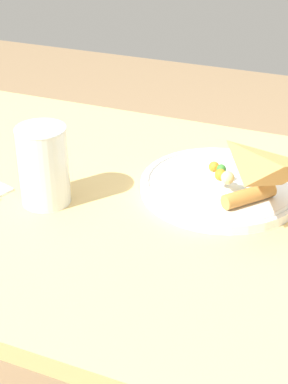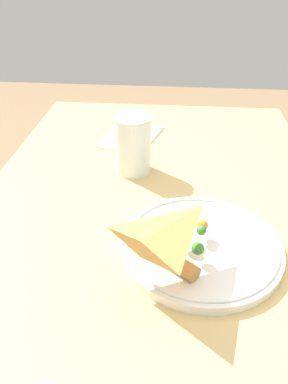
{
  "view_description": "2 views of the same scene",
  "coord_description": "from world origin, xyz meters",
  "views": [
    {
      "loc": [
        -0.35,
        0.74,
        1.23
      ],
      "look_at": [
        -0.05,
        0.02,
        0.78
      ],
      "focal_mm": 55.0,
      "sensor_mm": 36.0,
      "label": 1
    },
    {
      "loc": [
        -0.61,
        -0.03,
        1.17
      ],
      "look_at": [
        -0.02,
        0.02,
        0.78
      ],
      "focal_mm": 35.0,
      "sensor_mm": 36.0,
      "label": 2
    }
  ],
  "objects": [
    {
      "name": "dining_table",
      "position": [
        0.0,
        0.0,
        0.62
      ],
      "size": [
        1.04,
        0.7,
        0.75
      ],
      "color": "#DBB770",
      "rests_on": "ground_plane"
    },
    {
      "name": "plate_pizza",
      "position": [
        -0.14,
        -0.08,
        0.76
      ],
      "size": [
        0.27,
        0.27,
        0.05
      ],
      "color": "white",
      "rests_on": "dining_table"
    },
    {
      "name": "milk_glass",
      "position": [
        0.11,
        0.05,
        0.8
      ],
      "size": [
        0.08,
        0.08,
        0.13
      ],
      "color": "white",
      "rests_on": "dining_table"
    },
    {
      "name": "napkin_folded",
      "position": [
        0.28,
        0.08,
        0.75
      ],
      "size": [
        0.2,
        0.16,
        0.0
      ],
      "rotation": [
        0.0,
        0.0,
        -0.29
      ],
      "color": "silver",
      "rests_on": "dining_table"
    },
    {
      "name": "butter_knife",
      "position": [
        0.27,
        0.08,
        0.75
      ],
      "size": [
        0.19,
        0.05,
        0.01
      ],
      "rotation": [
        0.0,
        0.0,
        -0.19
      ],
      "color": "#B2B2B7",
      "rests_on": "napkin_folded"
    }
  ]
}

